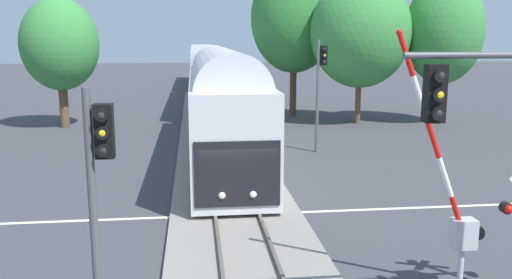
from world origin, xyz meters
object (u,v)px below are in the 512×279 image
at_px(commuter_train, 209,76).
at_px(crossing_gate_near, 458,212).
at_px(traffic_signal_median, 99,179).
at_px(oak_far_right, 360,32).
at_px(maple_right_background, 444,31).
at_px(traffic_signal_far_side, 320,78).
at_px(elm_centre_background, 294,18).
at_px(oak_behind_train, 60,45).

relative_size(commuter_train, crossing_gate_near, 10.13).
bearing_deg(crossing_gate_near, traffic_signal_median, -169.49).
xyz_separation_m(commuter_train, oak_far_right, (10.08, -9.42, 3.58)).
distance_m(traffic_signal_median, maple_right_background, 31.81).
distance_m(traffic_signal_far_side, traffic_signal_median, 19.06).
distance_m(maple_right_background, oak_far_right, 5.68).
bearing_deg(oak_far_right, traffic_signal_median, -116.71).
bearing_deg(oak_far_right, crossing_gate_near, -102.27).
height_order(crossing_gate_near, traffic_signal_far_side, crossing_gate_near).
height_order(crossing_gate_near, oak_far_right, oak_far_right).
bearing_deg(maple_right_background, oak_far_right, 172.76).
relative_size(oak_far_right, elm_centre_background, 0.89).
relative_size(crossing_gate_near, elm_centre_background, 0.54).
height_order(commuter_train, traffic_signal_far_side, traffic_signal_far_side).
distance_m(commuter_train, crossing_gate_near, 34.50).
relative_size(commuter_train, traffic_signal_median, 12.19).
bearing_deg(oak_far_right, elm_centre_background, 133.52).
xyz_separation_m(crossing_gate_near, oak_behind_train, (-14.66, 25.29, 3.50)).
height_order(maple_right_background, oak_behind_train, maple_right_background).
bearing_deg(elm_centre_background, crossing_gate_near, -93.03).
xyz_separation_m(crossing_gate_near, elm_centre_background, (1.52, 28.81, 5.37)).
height_order(traffic_signal_far_side, traffic_signal_median, traffic_signal_far_side).
relative_size(traffic_signal_median, oak_behind_train, 0.60).
bearing_deg(crossing_gate_near, oak_far_right, 77.73).
relative_size(maple_right_background, oak_behind_train, 1.18).
bearing_deg(elm_centre_background, traffic_signal_far_side, -94.57).
xyz_separation_m(oak_behind_train, oak_far_right, (20.04, -0.54, 0.84)).
xyz_separation_m(crossing_gate_near, traffic_signal_median, (-7.80, -1.45, 1.44)).
bearing_deg(maple_right_background, crossing_gate_near, -114.63).
height_order(maple_right_background, elm_centre_background, elm_centre_background).
bearing_deg(oak_behind_train, traffic_signal_median, -75.61).
relative_size(traffic_signal_far_side, traffic_signal_median, 1.15).
relative_size(commuter_train, maple_right_background, 6.21).
bearing_deg(traffic_signal_far_side, crossing_gate_near, -91.74).
relative_size(traffic_signal_median, maple_right_background, 0.51).
bearing_deg(elm_centre_background, oak_far_right, -46.48).
xyz_separation_m(crossing_gate_near, oak_far_right, (5.38, 24.75, 4.35)).
distance_m(traffic_signal_far_side, elm_centre_background, 13.58).
xyz_separation_m(traffic_signal_far_side, elm_centre_background, (1.05, 13.10, 3.44)).
relative_size(maple_right_background, oak_far_right, 0.99).
height_order(oak_far_right, elm_centre_background, elm_centre_background).
height_order(crossing_gate_near, maple_right_background, maple_right_background).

